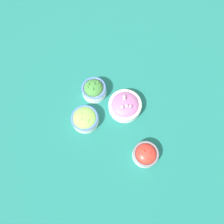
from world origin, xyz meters
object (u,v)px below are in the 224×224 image
(bowl_red_onion, at_px, (124,105))
(bowl_broccoli, at_px, (93,89))
(bowl_lettuce, at_px, (84,119))
(bowl_cherry_tomatoes, at_px, (145,154))

(bowl_red_onion, bearing_deg, bowl_broccoli, 61.66)
(bowl_broccoli, xyz_separation_m, bowl_lettuce, (-0.16, 0.04, -0.00))
(bowl_cherry_tomatoes, xyz_separation_m, bowl_lettuce, (0.17, 0.29, 0.00))
(bowl_cherry_tomatoes, distance_m, bowl_lettuce, 0.34)
(bowl_cherry_tomatoes, bearing_deg, bowl_broccoli, 37.65)
(bowl_red_onion, distance_m, bowl_lettuce, 0.21)
(bowl_red_onion, bearing_deg, bowl_cherry_tomatoes, -158.78)
(bowl_broccoli, relative_size, bowl_lettuce, 0.94)
(bowl_broccoli, relative_size, bowl_cherry_tomatoes, 1.05)
(bowl_cherry_tomatoes, xyz_separation_m, bowl_red_onion, (0.24, 0.09, 0.00))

